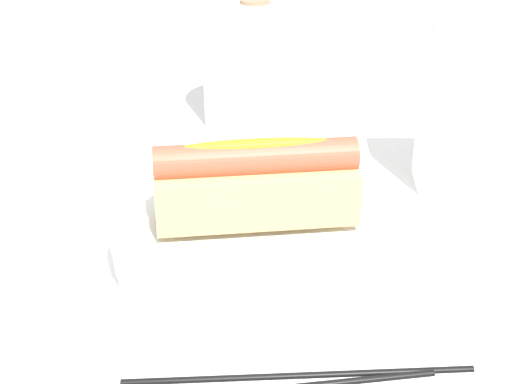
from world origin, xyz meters
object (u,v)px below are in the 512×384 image
serving_bowl (256,233)px  water_glass (0,210)px  napkin_box (487,109)px  paper_towel_roll (255,64)px  hotdog_front (256,183)px  chopstick_near (299,373)px

serving_bowl → water_glass: bearing=178.1°
water_glass → napkin_box: size_ratio=0.60×
water_glass → paper_towel_roll: 0.33m
paper_towel_roll → hotdog_front: bearing=-92.5°
serving_bowl → paper_towel_roll: paper_towel_roll is taller
serving_bowl → chopstick_near: bearing=-81.9°
serving_bowl → paper_towel_roll: (0.01, 0.26, 0.05)m
water_glass → napkin_box: bearing=13.6°
serving_bowl → napkin_box: (0.21, 0.10, 0.06)m
serving_bowl → hotdog_front: size_ratio=1.47×
water_glass → paper_towel_roll: (0.20, 0.26, 0.02)m
serving_bowl → chopstick_near: size_ratio=1.02×
napkin_box → serving_bowl: bearing=-149.3°
paper_towel_roll → napkin_box: size_ratio=0.89×
water_glass → chopstick_near: (0.21, -0.15, -0.04)m
paper_towel_roll → chopstick_near: paper_towel_roll is taller
water_glass → napkin_box: napkin_box is taller
serving_bowl → hotdog_front: bearing=-63.4°
napkin_box → hotdog_front: bearing=-149.3°
serving_bowl → hotdog_front: 0.04m
chopstick_near → napkin_box: bearing=52.1°
napkin_box → paper_towel_roll: bearing=145.0°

